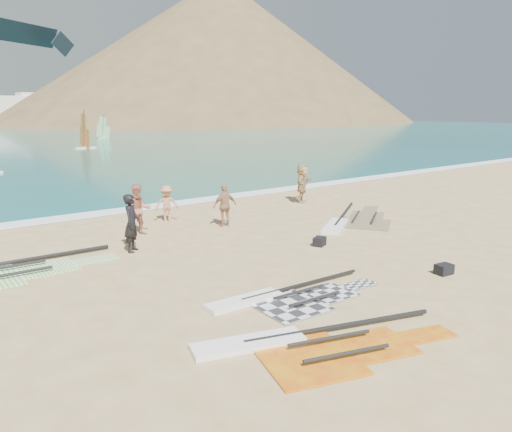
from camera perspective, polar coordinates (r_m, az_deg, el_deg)
ground at (r=14.73m, az=8.53°, el=-6.61°), size 300.00×300.00×0.00m
surf_line at (r=24.54m, az=-12.74°, el=0.85°), size 300.00×1.20×0.04m
headland_main at (r=168.96m, az=-3.81°, el=10.65°), size 143.00×143.00×45.00m
headland_minor at (r=198.31m, az=3.05°, el=10.90°), size 70.00×70.00×28.00m
rig_grey at (r=12.71m, az=3.32°, el=-9.39°), size 4.87×2.02×0.19m
rig_orange at (r=21.49m, az=10.95°, el=-0.54°), size 6.01×4.51×0.20m
rig_red at (r=10.43m, az=5.92°, el=-14.49°), size 5.41×3.04×0.20m
gear_bag_near at (r=17.61m, az=7.27°, el=-2.90°), size 0.58×0.52×0.31m
gear_bag_far at (r=15.53m, az=20.68°, el=-5.71°), size 0.54×0.41×0.30m
person_wetsuit at (r=17.10m, az=-14.04°, el=-0.79°), size 0.83×0.84×1.95m
beachgoer_left at (r=19.28m, az=-13.25°, el=0.69°), size 1.08×0.92×1.94m
beachgoer_mid at (r=21.30m, az=-10.15°, el=1.38°), size 1.16×0.94×1.56m
beachgoer_back at (r=20.20m, az=-3.57°, el=1.19°), size 1.05×0.55×1.72m
beachgoer_right at (r=25.51m, az=5.30°, el=3.79°), size 1.85×1.52×1.98m
windsurfer_centre at (r=62.66m, az=-19.00°, el=8.49°), size 2.50×3.04×4.53m
windsurfer_right at (r=81.53m, az=-17.05°, el=9.24°), size 2.04×2.09×3.81m
kitesurf_kite at (r=55.78m, az=-24.69°, el=18.18°), size 7.80×5.46×2.83m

